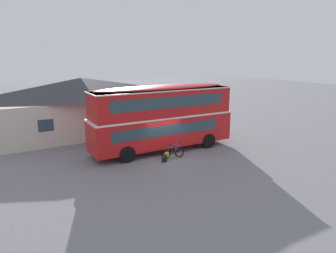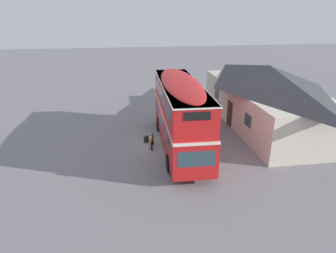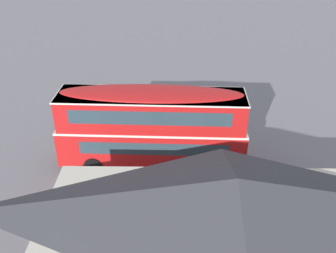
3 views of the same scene
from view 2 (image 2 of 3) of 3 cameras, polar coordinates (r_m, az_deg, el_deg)
The scene contains 6 objects.
ground_plane at distance 21.76m, azimuth -1.71°, elevation -3.41°, with size 120.00×120.00×0.00m, color slate.
double_decker_bus at distance 20.40m, azimuth 2.36°, elevation 2.86°, with size 10.68×2.87×4.79m.
touring_bicycle at distance 21.33m, azimuth -3.04°, elevation -2.86°, with size 1.69×0.49×1.05m.
backpack_on_ground at distance 22.08m, azimuth -4.15°, elevation -2.33°, with size 0.37×0.37×0.51m.
water_bottle_red_squeeze at distance 21.09m, azimuth -3.54°, elevation -3.97°, with size 0.08×0.08×0.22m.
pub_building at distance 26.19m, azimuth 18.09°, elevation 5.71°, with size 14.97×6.47×4.94m.
Camera 2 is at (19.63, -2.34, 9.10)m, focal length 32.25 mm.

